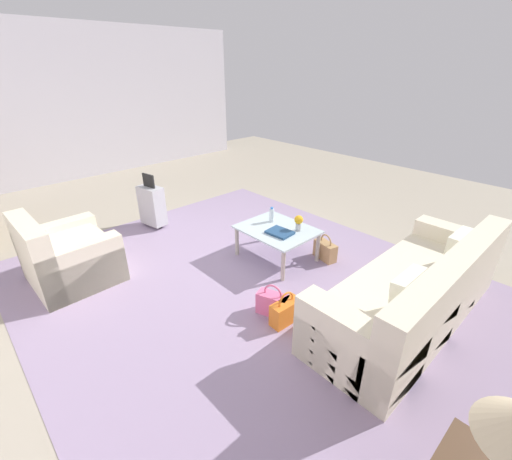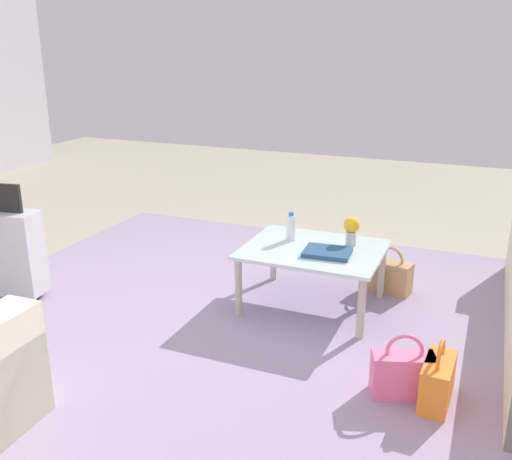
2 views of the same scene
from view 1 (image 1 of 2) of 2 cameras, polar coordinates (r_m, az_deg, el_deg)
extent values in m
plane|color=#A89E89|center=(4.53, -4.67, -4.93)|extent=(12.00, 12.00, 0.00)
cube|color=silver|center=(8.52, -28.17, 17.96)|extent=(0.12, 8.00, 3.10)
cube|color=#9984A3|center=(4.04, -1.49, -9.10)|extent=(5.20, 4.40, 0.01)
cube|color=beige|center=(3.77, 23.92, -10.39)|extent=(0.89, 2.43, 0.45)
cube|color=beige|center=(3.59, 29.33, -9.78)|extent=(0.22, 2.43, 0.85)
cube|color=beige|center=(2.92, 14.76, -18.45)|extent=(0.89, 0.24, 0.64)
cube|color=beige|center=(4.65, 29.79, -3.33)|extent=(0.89, 0.24, 0.64)
cube|color=white|center=(3.07, 23.91, -10.07)|extent=(0.16, 0.40, 0.41)
cube|color=white|center=(3.99, 30.49, -3.01)|extent=(0.12, 0.40, 0.40)
cube|color=beige|center=(4.57, -28.18, -4.81)|extent=(0.98, 0.91, 0.44)
cube|color=beige|center=(4.42, -32.86, -3.95)|extent=(0.96, 0.23, 0.85)
cube|color=beige|center=(4.87, -29.78, -2.29)|extent=(0.22, 0.89, 0.60)
cube|color=beige|center=(4.21, -26.78, -5.85)|extent=(0.22, 0.89, 0.60)
cube|color=white|center=(4.47, -28.28, -1.72)|extent=(0.73, 0.64, 0.08)
cube|color=silver|center=(4.37, 3.55, 0.12)|extent=(0.93, 0.75, 0.02)
cylinder|color=#ADA899|center=(4.02, 4.55, -5.95)|extent=(0.05, 0.05, 0.41)
cylinder|color=#ADA899|center=(4.54, -3.19, -1.88)|extent=(0.05, 0.05, 0.41)
cylinder|color=#ADA899|center=(4.46, 10.26, -2.83)|extent=(0.05, 0.05, 0.41)
cylinder|color=#ADA899|center=(4.94, 2.61, 0.54)|extent=(0.05, 0.05, 0.41)
cylinder|color=silver|center=(4.52, 2.63, 2.47)|extent=(0.06, 0.06, 0.18)
cylinder|color=#2D6BBC|center=(4.48, 2.66, 3.66)|extent=(0.04, 0.04, 0.02)
cube|color=navy|center=(4.23, 3.99, -0.40)|extent=(0.32, 0.26, 0.03)
cylinder|color=#B2B7BC|center=(4.32, 7.06, 0.52)|extent=(0.07, 0.07, 0.10)
sphere|color=gold|center=(4.27, 7.13, 1.73)|extent=(0.11, 0.11, 0.11)
cube|color=#B7B7BC|center=(5.53, -16.94, 3.92)|extent=(0.43, 0.29, 0.60)
cube|color=black|center=(5.40, -17.49, 7.85)|extent=(0.24, 0.07, 0.20)
cylinder|color=black|center=(5.55, -15.61, 0.51)|extent=(0.03, 0.05, 0.05)
cylinder|color=black|center=(5.76, -17.39, 1.22)|extent=(0.03, 0.05, 0.05)
cube|color=pink|center=(3.56, 2.77, -12.26)|extent=(0.35, 0.24, 0.24)
torus|color=pink|center=(3.48, 2.82, -10.45)|extent=(0.19, 0.08, 0.20)
cube|color=tan|center=(4.57, 11.44, -3.42)|extent=(0.34, 0.21, 0.24)
torus|color=tan|center=(4.50, 11.60, -1.87)|extent=(0.20, 0.06, 0.20)
cube|color=orange|center=(3.47, 4.94, -13.51)|extent=(0.16, 0.33, 0.24)
torus|color=orange|center=(3.39, 5.03, -11.68)|extent=(0.03, 0.20, 0.20)
camera|label=2|loc=(1.84, -59.58, -5.52)|focal=40.00mm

